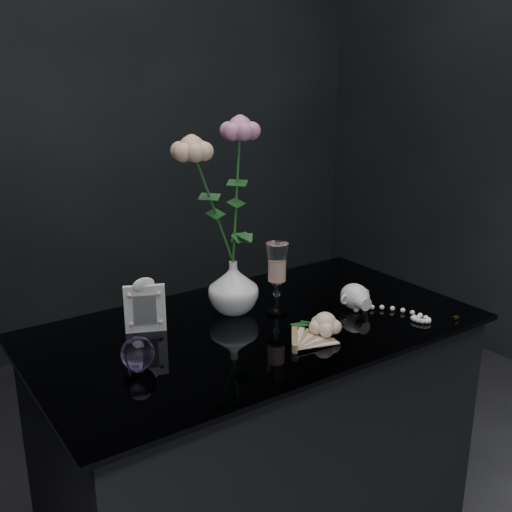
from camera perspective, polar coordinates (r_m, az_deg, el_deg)
table at (r=1.62m, az=0.05°, el=-18.91°), size 1.05×0.58×0.76m
vase at (r=1.48m, az=-2.17°, el=-2.95°), size 0.16×0.16×0.13m
wine_glass at (r=1.47m, az=2.01°, el=-2.17°), size 0.06×0.06×0.18m
picture_frame at (r=1.40m, az=-10.55°, el=-4.58°), size 0.12×0.11×0.13m
paperweight at (r=1.24m, az=-11.19°, el=-9.09°), size 0.09×0.09×0.07m
paper_fan at (r=1.30m, az=3.73°, el=-8.71°), size 0.25×0.22×0.02m
loose_rose at (r=1.37m, az=6.58°, el=-6.45°), size 0.18×0.20×0.06m
pearl_jar at (r=1.53m, az=9.42°, el=-3.74°), size 0.24×0.25×0.07m
roses at (r=1.40m, az=-3.19°, el=6.57°), size 0.23×0.12×0.40m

